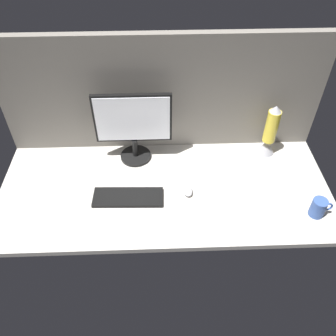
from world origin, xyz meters
The scene contains 7 objects.
ground_plane centered at (0.00, 0.00, -1.50)cm, with size 180.00×80.00×3.00cm, color beige.
cubicle_wall_back centered at (0.00, 37.50, 35.05)cm, with size 180.00×5.00×70.10cm.
monitor centered at (-16.53, 25.13, 23.84)cm, with size 42.90×18.00×42.95cm.
keyboard centered at (-19.70, -8.23, 1.00)cm, with size 37.00×13.00×2.00cm, color black.
mouse centered at (11.87, -4.64, 1.70)cm, with size 5.60×9.60×3.40cm, color silver.
mug_ceramic_blue centered at (76.63, -22.28, 5.20)cm, with size 11.06×7.48×10.36cm.
lava_lamp centered at (62.10, 26.32, 13.94)cm, with size 10.16×10.16×33.24cm.
Camera 1 is at (-2.99, -132.15, 142.41)cm, focal length 37.68 mm.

